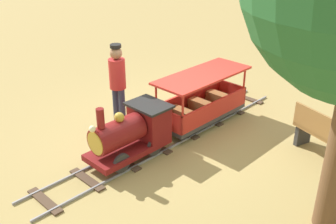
# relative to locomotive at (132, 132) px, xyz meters

# --- Properties ---
(ground_plane) EXTENTS (60.00, 60.00, 0.00)m
(ground_plane) POSITION_rel_locomotive_xyz_m (0.00, -1.11, -0.48)
(ground_plane) COLOR #A38C51
(track) EXTENTS (0.74, 5.70, 0.04)m
(track) POSITION_rel_locomotive_xyz_m (0.00, -0.86, -0.47)
(track) COLOR gray
(track) RESTS_ON ground_plane
(locomotive) EXTENTS (0.70, 1.45, 1.05)m
(locomotive) POSITION_rel_locomotive_xyz_m (0.00, 0.00, 0.00)
(locomotive) COLOR maroon
(locomotive) RESTS_ON ground_plane
(passenger_car) EXTENTS (0.80, 2.00, 0.97)m
(passenger_car) POSITION_rel_locomotive_xyz_m (0.00, -1.76, -0.06)
(passenger_car) COLOR #3F3F3F
(passenger_car) RESTS_ON ground_plane
(conductor_person) EXTENTS (0.30, 0.30, 1.62)m
(conductor_person) POSITION_rel_locomotive_xyz_m (1.00, -0.55, 0.47)
(conductor_person) COLOR #282D47
(conductor_person) RESTS_ON ground_plane
(park_bench) EXTENTS (1.36, 0.76, 0.82)m
(park_bench) POSITION_rel_locomotive_xyz_m (-2.32, -2.17, -0.07)
(park_bench) COLOR olive
(park_bench) RESTS_ON ground_plane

